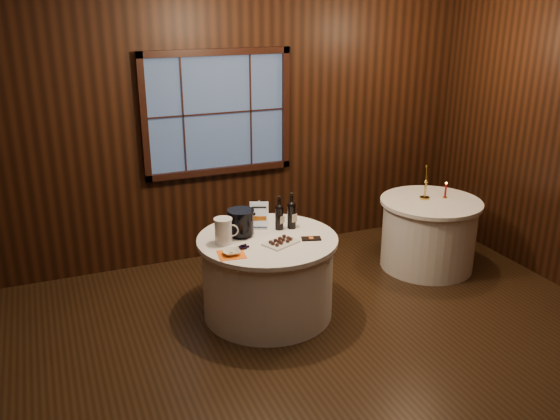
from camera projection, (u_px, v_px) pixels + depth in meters
name	position (u px, v px, depth m)	size (l,w,h in m)	color
ground	(313.00, 370.00, 4.75)	(6.00, 6.00, 0.00)	black
back_wall	(217.00, 123.00, 6.38)	(6.00, 0.10, 3.00)	black
main_table	(268.00, 276.00, 5.49)	(1.28, 1.28, 0.77)	white
side_table	(428.00, 233.00, 6.46)	(1.08, 1.08, 0.77)	white
sign_stand	(259.00, 219.00, 5.53)	(0.17, 0.13, 0.28)	#AEAEB5
port_bottle_left	(279.00, 215.00, 5.50)	(0.08, 0.09, 0.32)	black
port_bottle_right	(292.00, 213.00, 5.53)	(0.08, 0.09, 0.35)	black
ice_bucket	(241.00, 222.00, 5.35)	(0.24, 0.24, 0.25)	black
chocolate_plate	(281.00, 242.00, 5.22)	(0.35, 0.30, 0.04)	white
chocolate_box	(311.00, 239.00, 5.31)	(0.17, 0.09, 0.01)	black
grape_bunch	(244.00, 247.00, 5.11)	(0.16, 0.06, 0.04)	black
glass_pitcher	(224.00, 231.00, 5.19)	(0.22, 0.16, 0.23)	silver
orange_napkin	(231.00, 254.00, 5.00)	(0.23, 0.23, 0.00)	orange
cracker_bowl	(231.00, 252.00, 4.99)	(0.15, 0.15, 0.04)	white
brass_candlestick	(426.00, 187.00, 6.33)	(0.11, 0.11, 0.38)	gold
red_candle	(445.00, 192.00, 6.38)	(0.05, 0.05, 0.18)	gold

